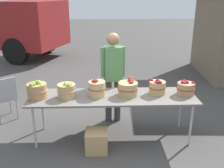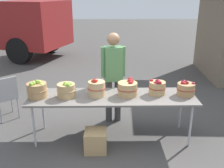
{
  "view_description": "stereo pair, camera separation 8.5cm",
  "coord_description": "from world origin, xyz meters",
  "px_view_note": "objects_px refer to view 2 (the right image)",
  "views": [
    {
      "loc": [
        -0.15,
        -3.9,
        2.35
      ],
      "look_at": [
        0.0,
        0.3,
        0.85
      ],
      "focal_mm": 41.63,
      "sensor_mm": 36.0,
      "label": 1
    },
    {
      "loc": [
        -0.06,
        -3.9,
        2.35
      ],
      "look_at": [
        0.0,
        0.3,
        0.85
      ],
      "focal_mm": 41.63,
      "sensor_mm": 36.0,
      "label": 2
    }
  ],
  "objects_px": {
    "apple_basket_red_0": "(96,88)",
    "produce_crate": "(96,141)",
    "apple_basket_green_0": "(37,90)",
    "apple_basket_green_1": "(66,90)",
    "apple_basket_red_1": "(128,88)",
    "apple_basket_red_2": "(157,87)",
    "apple_basket_red_3": "(186,89)",
    "vendor_adult": "(113,71)",
    "folding_chair": "(6,94)",
    "market_table": "(112,98)"
  },
  "relations": [
    {
      "from": "apple_basket_red_0",
      "to": "apple_basket_red_1",
      "type": "xyz_separation_m",
      "value": [
        0.51,
        0.01,
        -0.02
      ]
    },
    {
      "from": "apple_basket_green_0",
      "to": "apple_basket_red_0",
      "type": "relative_size",
      "value": 1.09
    },
    {
      "from": "apple_basket_green_0",
      "to": "apple_basket_red_1",
      "type": "xyz_separation_m",
      "value": [
        1.45,
        0.06,
        -0.01
      ]
    },
    {
      "from": "produce_crate",
      "to": "apple_basket_red_1",
      "type": "bearing_deg",
      "value": 40.07
    },
    {
      "from": "apple_basket_red_3",
      "to": "folding_chair",
      "type": "bearing_deg",
      "value": 168.29
    },
    {
      "from": "vendor_adult",
      "to": "apple_basket_red_0",
      "type": "bearing_deg",
      "value": 55.86
    },
    {
      "from": "vendor_adult",
      "to": "apple_basket_green_0",
      "type": "bearing_deg",
      "value": 18.71
    },
    {
      "from": "market_table",
      "to": "apple_basket_green_0",
      "type": "bearing_deg",
      "value": -178.66
    },
    {
      "from": "vendor_adult",
      "to": "apple_basket_green_1",
      "type": "bearing_deg",
      "value": 31.38
    },
    {
      "from": "apple_basket_green_1",
      "to": "produce_crate",
      "type": "height_order",
      "value": "apple_basket_green_1"
    },
    {
      "from": "apple_basket_green_1",
      "to": "apple_basket_red_3",
      "type": "height_order",
      "value": "apple_basket_green_1"
    },
    {
      "from": "market_table",
      "to": "apple_basket_red_0",
      "type": "xyz_separation_m",
      "value": [
        -0.26,
        0.01,
        0.17
      ]
    },
    {
      "from": "apple_basket_red_1",
      "to": "folding_chair",
      "type": "distance_m",
      "value": 2.39
    },
    {
      "from": "apple_basket_red_3",
      "to": "apple_basket_red_1",
      "type": "bearing_deg",
      "value": 180.0
    },
    {
      "from": "market_table",
      "to": "apple_basket_red_1",
      "type": "relative_size",
      "value": 8.01
    },
    {
      "from": "apple_basket_red_0",
      "to": "folding_chair",
      "type": "bearing_deg",
      "value": 158.89
    },
    {
      "from": "apple_basket_green_0",
      "to": "produce_crate",
      "type": "height_order",
      "value": "apple_basket_green_0"
    },
    {
      "from": "apple_basket_green_1",
      "to": "vendor_adult",
      "type": "distance_m",
      "value": 0.99
    },
    {
      "from": "apple_basket_red_3",
      "to": "vendor_adult",
      "type": "distance_m",
      "value": 1.31
    },
    {
      "from": "apple_basket_red_0",
      "to": "apple_basket_red_2",
      "type": "xyz_separation_m",
      "value": [
        0.99,
        0.06,
        -0.01
      ]
    },
    {
      "from": "apple_basket_red_2",
      "to": "vendor_adult",
      "type": "distance_m",
      "value": 0.89
    },
    {
      "from": "apple_basket_red_0",
      "to": "apple_basket_red_3",
      "type": "height_order",
      "value": "apple_basket_red_0"
    },
    {
      "from": "folding_chair",
      "to": "produce_crate",
      "type": "xyz_separation_m",
      "value": [
        1.75,
        -1.1,
        -0.34
      ]
    },
    {
      "from": "apple_basket_red_0",
      "to": "vendor_adult",
      "type": "xyz_separation_m",
      "value": [
        0.28,
        0.58,
        0.11
      ]
    },
    {
      "from": "apple_basket_green_0",
      "to": "apple_basket_green_1",
      "type": "distance_m",
      "value": 0.47
    },
    {
      "from": "apple_basket_green_0",
      "to": "apple_basket_green_1",
      "type": "height_order",
      "value": "apple_basket_green_0"
    },
    {
      "from": "apple_basket_green_1",
      "to": "apple_basket_red_2",
      "type": "height_order",
      "value": "apple_basket_green_1"
    },
    {
      "from": "apple_basket_red_2",
      "to": "apple_basket_red_0",
      "type": "bearing_deg",
      "value": -176.81
    },
    {
      "from": "apple_basket_green_0",
      "to": "vendor_adult",
      "type": "bearing_deg",
      "value": 26.78
    },
    {
      "from": "vendor_adult",
      "to": "folding_chair",
      "type": "xyz_separation_m",
      "value": [
        -2.05,
        0.1,
        -0.48
      ]
    },
    {
      "from": "market_table",
      "to": "apple_basket_red_3",
      "type": "distance_m",
      "value": 1.21
    },
    {
      "from": "apple_basket_green_1",
      "to": "apple_basket_red_1",
      "type": "bearing_deg",
      "value": 3.55
    },
    {
      "from": "apple_basket_red_1",
      "to": "produce_crate",
      "type": "relative_size",
      "value": 1.0
    },
    {
      "from": "produce_crate",
      "to": "apple_basket_red_0",
      "type": "bearing_deg",
      "value": 88.7
    },
    {
      "from": "apple_basket_green_1",
      "to": "apple_basket_red_2",
      "type": "bearing_deg",
      "value": 3.99
    },
    {
      "from": "apple_basket_green_1",
      "to": "apple_basket_red_1",
      "type": "xyz_separation_m",
      "value": [
        0.98,
        0.06,
        -0.0
      ]
    },
    {
      "from": "apple_basket_red_3",
      "to": "vendor_adult",
      "type": "relative_size",
      "value": 0.18
    },
    {
      "from": "apple_basket_green_1",
      "to": "apple_basket_red_0",
      "type": "relative_size",
      "value": 1.0
    },
    {
      "from": "apple_basket_green_1",
      "to": "produce_crate",
      "type": "bearing_deg",
      "value": -38.57
    },
    {
      "from": "apple_basket_green_1",
      "to": "folding_chair",
      "type": "height_order",
      "value": "apple_basket_green_1"
    },
    {
      "from": "vendor_adult",
      "to": "produce_crate",
      "type": "distance_m",
      "value": 1.33
    },
    {
      "from": "apple_basket_red_2",
      "to": "folding_chair",
      "type": "distance_m",
      "value": 2.85
    },
    {
      "from": "apple_basket_green_1",
      "to": "vendor_adult",
      "type": "relative_size",
      "value": 0.18
    },
    {
      "from": "apple_basket_red_0",
      "to": "apple_basket_red_1",
      "type": "distance_m",
      "value": 0.51
    },
    {
      "from": "apple_basket_red_0",
      "to": "apple_basket_red_3",
      "type": "bearing_deg",
      "value": 0.55
    },
    {
      "from": "apple_basket_red_0",
      "to": "produce_crate",
      "type": "height_order",
      "value": "apple_basket_red_0"
    },
    {
      "from": "apple_basket_green_1",
      "to": "apple_basket_red_2",
      "type": "xyz_separation_m",
      "value": [
        1.47,
        0.1,
        0.0
      ]
    },
    {
      "from": "apple_basket_green_0",
      "to": "folding_chair",
      "type": "xyz_separation_m",
      "value": [
        -0.82,
        0.72,
        -0.37
      ]
    },
    {
      "from": "apple_basket_red_3",
      "to": "vendor_adult",
      "type": "xyz_separation_m",
      "value": [
        -1.17,
        0.56,
        0.13
      ]
    },
    {
      "from": "apple_basket_red_3",
      "to": "vendor_adult",
      "type": "height_order",
      "value": "vendor_adult"
    }
  ]
}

